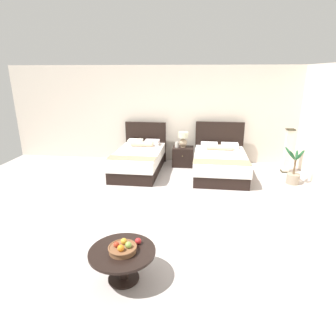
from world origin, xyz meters
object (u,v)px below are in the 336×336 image
at_px(bed_near_corner, 220,163).
at_px(fruit_bowl, 123,248).
at_px(vase, 177,145).
at_px(potted_palm, 293,174).
at_px(nightstand, 183,156).
at_px(coffee_table, 122,257).
at_px(loose_apple, 138,241).
at_px(floor_lamp_corner, 288,151).
at_px(table_lamp, 183,139).
at_px(bed_near_window, 139,160).

distance_m(bed_near_corner, fruit_bowl, 4.50).
distance_m(bed_near_corner, vase, 1.34).
bearing_deg(potted_palm, nightstand, 157.89).
relative_size(coffee_table, loose_apple, 10.06).
xyz_separation_m(floor_lamp_corner, potted_palm, (-0.07, -0.87, -0.33)).
height_order(nightstand, vase, vase).
height_order(fruit_bowl, loose_apple, fruit_bowl).
relative_size(bed_near_corner, table_lamp, 4.92).
height_order(bed_near_window, table_lamp, bed_near_window).
bearing_deg(floor_lamp_corner, fruit_bowl, -124.92).
bearing_deg(coffee_table, vase, 86.47).
relative_size(bed_near_window, bed_near_corner, 1.01).
bearing_deg(vase, floor_lamp_corner, -3.65).
xyz_separation_m(loose_apple, floor_lamp_corner, (3.08, 4.44, 0.11)).
xyz_separation_m(table_lamp, loose_apple, (-0.30, -4.68, -0.31)).
height_order(vase, coffee_table, vase).
xyz_separation_m(vase, potted_palm, (2.88, -1.06, -0.37)).
distance_m(table_lamp, fruit_bowl, 4.91).
relative_size(table_lamp, vase, 2.68).
height_order(coffee_table, fruit_bowl, fruit_bowl).
height_order(bed_near_corner, vase, bed_near_corner).
xyz_separation_m(bed_near_corner, coffee_table, (-1.47, -4.24, 0.03)).
bearing_deg(vase, bed_near_corner, -25.45).
distance_m(bed_near_window, floor_lamp_corner, 3.95).
distance_m(vase, coffee_table, 4.81).
bearing_deg(bed_near_corner, floor_lamp_corner, 11.77).
relative_size(coffee_table, potted_palm, 0.95).
distance_m(coffee_table, potted_palm, 4.90).
bearing_deg(floor_lamp_corner, vase, 176.35).
bearing_deg(nightstand, vase, -167.10).
relative_size(loose_apple, potted_palm, 0.09).
bearing_deg(loose_apple, floor_lamp_corner, 55.27).
bearing_deg(bed_near_window, nightstand, 27.83).
distance_m(vase, fruit_bowl, 4.83).
height_order(bed_near_window, loose_apple, bed_near_window).
bearing_deg(bed_near_corner, table_lamp, 148.24).
bearing_deg(bed_near_window, loose_apple, -78.24).
xyz_separation_m(fruit_bowl, potted_palm, (3.16, 3.76, -0.23)).
xyz_separation_m(vase, loose_apple, (-0.13, -4.62, -0.15)).
height_order(table_lamp, floor_lamp_corner, floor_lamp_corner).
height_order(table_lamp, vase, table_lamp).
xyz_separation_m(bed_near_window, floor_lamp_corner, (3.92, 0.38, 0.26)).
relative_size(bed_near_corner, nightstand, 3.62).
xyz_separation_m(nightstand, coffee_table, (-0.47, -4.83, 0.06)).
relative_size(loose_apple, floor_lamp_corner, 0.07).
height_order(nightstand, fruit_bowl, fruit_bowl).
bearing_deg(bed_near_corner, bed_near_window, -179.84).
distance_m(bed_near_corner, loose_apple, 4.27).
relative_size(nightstand, table_lamp, 1.36).
relative_size(bed_near_window, vase, 13.26).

